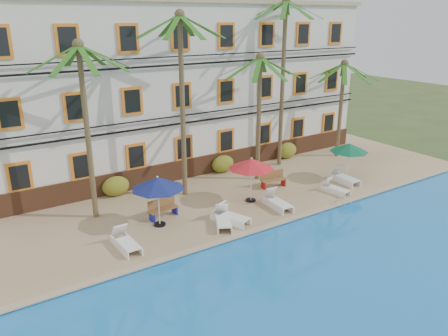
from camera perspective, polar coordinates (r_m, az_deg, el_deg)
ground at (r=22.07m, az=7.03°, el=-6.47°), size 100.00×100.00×0.00m
pool_deck at (r=25.69m, az=-0.13°, el=-2.24°), size 30.00×12.00×0.25m
swimming_pool at (r=17.98m, az=21.94°, el=-13.85°), size 26.00×12.00×0.20m
pool_coping at (r=21.34m, az=8.62°, el=-6.64°), size 30.00×0.35×0.06m
hotel_building at (r=28.53m, az=-5.71°, el=10.74°), size 25.40×6.44×10.22m
palm_a at (r=20.71m, az=-17.72°, el=7.47°), size 4.51×4.51×8.37m
palm_b at (r=22.56m, az=-5.54°, el=10.96°), size 4.51×4.51×9.61m
palm_c at (r=25.16m, az=4.62°, el=8.94°), size 4.51×4.51×7.41m
palm_d at (r=27.77m, az=7.76°, el=13.35°), size 4.51×4.51×10.45m
palm_e at (r=30.73m, az=15.14°, el=9.32°), size 4.51×4.51×6.63m
shrub_left at (r=24.39m, az=-13.93°, el=-2.31°), size 1.50×0.90×1.10m
shrub_mid at (r=27.25m, az=-0.16°, el=0.54°), size 1.50×0.90×1.10m
shrub_right at (r=30.32m, az=8.23°, el=2.27°), size 1.50×0.90×1.10m
umbrella_blue at (r=19.99m, az=-8.66°, el=-1.99°), size 2.46×2.46×2.46m
umbrella_red at (r=22.53m, az=3.60°, el=0.53°), size 2.42×2.42×2.42m
umbrella_green at (r=26.76m, az=16.02°, el=2.56°), size 2.28×2.28×2.28m
lounger_a at (r=19.04m, az=-12.74°, el=-9.37°), size 0.74×1.92×0.90m
lounger_b at (r=20.50m, az=-0.14°, el=-6.72°), size 1.47×1.99×0.89m
lounger_c at (r=20.80m, az=0.73°, el=-6.30°), size 1.36×2.05×0.91m
lounger_d at (r=22.50m, az=6.88°, el=-4.40°), size 0.82×1.99×0.92m
lounger_e at (r=24.95m, az=14.26°, el=-2.59°), size 0.82×1.71×0.78m
lounger_f at (r=26.64m, az=15.37°, el=-1.16°), size 0.80×2.04×0.95m
bench_left at (r=21.44m, az=-8.04°, el=-5.19°), size 1.55×0.67×0.93m
bench_right at (r=25.14m, az=6.42°, el=-1.40°), size 1.56×0.72×0.93m
pool_ladder at (r=23.65m, az=15.31°, el=-4.57°), size 0.54×0.74×0.74m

